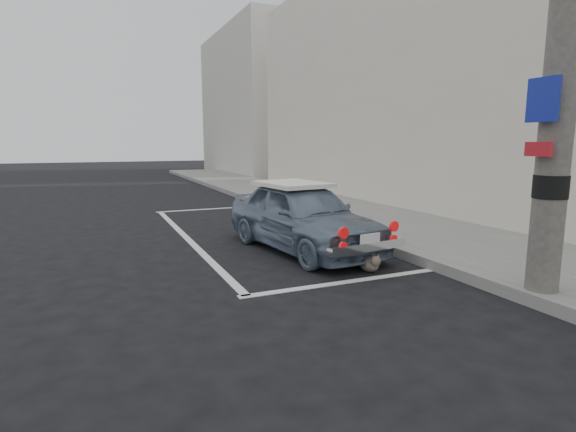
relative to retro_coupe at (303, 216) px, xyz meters
name	(u,v)px	position (x,y,z in m)	size (l,w,h in m)	color
ground	(299,276)	(-0.69, -1.32, -0.58)	(80.00, 80.00, 0.00)	black
sidewalk	(400,227)	(2.51, 0.68, -0.50)	(2.80, 40.00, 0.15)	slate
shop_building	(456,75)	(5.64, 2.68, 2.91)	(3.50, 18.00, 7.00)	beige
building_far	(252,104)	(5.66, 18.68, 3.42)	(3.50, 10.00, 8.00)	beige
pline_rear	(350,281)	(-0.19, -1.82, -0.57)	(3.00, 0.12, 0.01)	silver
pline_front	(213,209)	(-0.19, 5.18, -0.57)	(3.00, 0.12, 0.01)	silver
pline_side	(187,238)	(-1.59, 1.68, -0.57)	(0.12, 7.00, 0.01)	silver
retro_coupe	(303,216)	(0.00, 0.00, 0.00)	(1.77, 3.49, 1.14)	slate
cat	(370,263)	(0.30, -1.54, -0.45)	(0.24, 0.53, 0.28)	#6E6154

